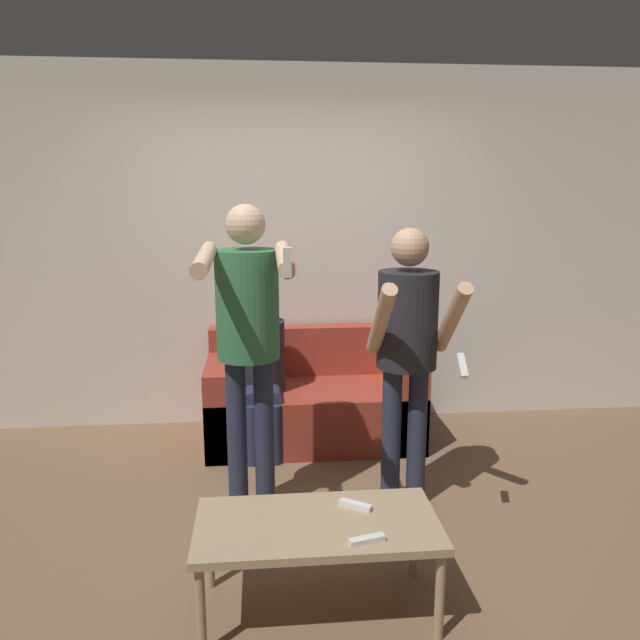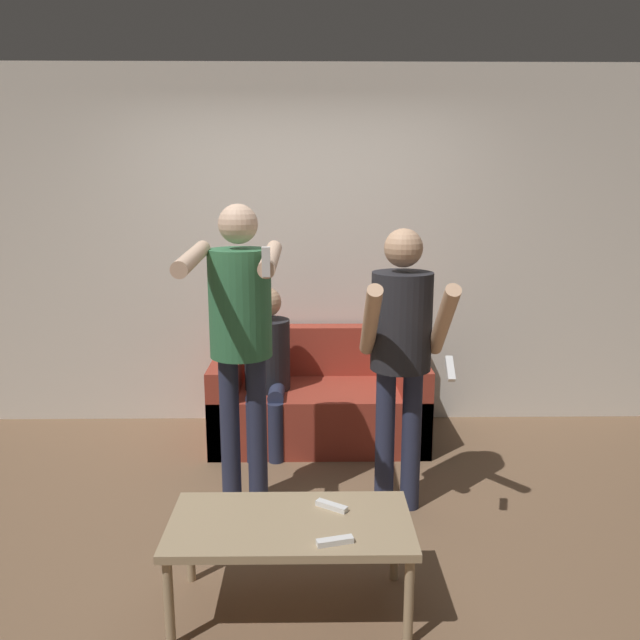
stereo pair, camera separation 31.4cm
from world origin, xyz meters
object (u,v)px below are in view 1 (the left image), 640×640
(coffee_table, at_px, (317,531))
(person_seated, at_px, (262,363))
(remote_near, at_px, (367,540))
(person_standing_right, at_px, (408,339))
(couch, at_px, (313,402))
(remote_far, at_px, (355,505))
(person_standing_left, at_px, (248,323))

(coffee_table, bearing_deg, person_seated, 97.17)
(coffee_table, relative_size, remote_near, 6.75)
(person_seated, bearing_deg, coffee_table, -82.83)
(person_standing_right, bearing_deg, coffee_table, -123.55)
(couch, xyz_separation_m, remote_far, (0.04, -1.82, 0.17))
(person_standing_left, relative_size, person_standing_right, 1.08)
(person_standing_right, bearing_deg, couch, 112.70)
(person_seated, bearing_deg, person_standing_right, -48.28)
(person_seated, bearing_deg, couch, 21.27)
(person_seated, height_order, remote_near, person_seated)
(person_standing_left, xyz_separation_m, remote_near, (0.48, -1.05, -0.67))
(person_standing_right, relative_size, coffee_table, 1.55)
(person_standing_left, height_order, remote_far, person_standing_left)
(person_standing_right, distance_m, coffee_table, 1.22)
(coffee_table, xyz_separation_m, remote_near, (0.18, -0.18, 0.05))
(coffee_table, bearing_deg, person_standing_left, 108.66)
(remote_far, bearing_deg, couch, 91.11)
(person_standing_right, distance_m, remote_far, 1.04)
(person_standing_left, bearing_deg, remote_near, -65.47)
(coffee_table, bearing_deg, couch, 85.72)
(remote_near, bearing_deg, remote_far, 90.89)
(person_seated, height_order, coffee_table, person_seated)
(person_standing_left, height_order, coffee_table, person_standing_left)
(person_standing_right, xyz_separation_m, coffee_table, (-0.58, -0.88, -0.62))
(couch, relative_size, person_seated, 1.33)
(couch, height_order, remote_near, couch)
(person_seated, bearing_deg, remote_near, -78.24)
(coffee_table, height_order, remote_far, remote_far)
(person_standing_left, height_order, remote_near, person_standing_left)
(person_standing_left, bearing_deg, couch, 67.49)
(person_standing_right, distance_m, person_seated, 1.27)
(couch, height_order, person_standing_left, person_standing_left)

